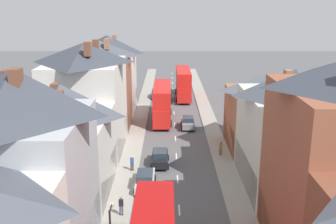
% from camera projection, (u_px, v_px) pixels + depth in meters
% --- Properties ---
extents(pavement_left, '(2.20, 104.00, 0.14)m').
position_uv_depth(pavement_left, '(136.00, 133.00, 52.20)').
color(pavement_left, gray).
rests_on(pavement_left, ground).
extents(pavement_right, '(2.20, 104.00, 0.14)m').
position_uv_depth(pavement_right, '(213.00, 133.00, 52.21)').
color(pavement_right, gray).
rests_on(pavement_right, ground).
extents(centre_line_dashes, '(0.14, 97.80, 0.01)m').
position_uv_depth(centre_line_dashes, '(175.00, 138.00, 50.29)').
color(centre_line_dashes, silver).
rests_on(centre_line_dashes, ground).
extents(terrace_row_left, '(8.00, 64.87, 13.14)m').
position_uv_depth(terrace_row_left, '(64.00, 131.00, 34.76)').
color(terrace_row_left, '#ADB2B7').
rests_on(terrace_row_left, ground).
extents(double_decker_bus_mid_street, '(2.74, 10.80, 5.30)m').
position_uv_depth(double_decker_bus_mid_street, '(162.00, 102.00, 57.12)').
color(double_decker_bus_mid_street, red).
rests_on(double_decker_bus_mid_street, ground).
extents(double_decker_bus_far_approaching, '(2.74, 10.80, 5.30)m').
position_uv_depth(double_decker_bus_far_approaching, '(183.00, 83.00, 70.71)').
color(double_decker_bus_far_approaching, red).
rests_on(double_decker_bus_far_approaching, ground).
extents(car_near_blue, '(1.90, 4.19, 1.64)m').
position_uv_depth(car_near_blue, '(163.00, 96.00, 69.73)').
color(car_near_blue, navy).
rests_on(car_near_blue, ground).
extents(car_near_silver, '(1.90, 4.53, 1.60)m').
position_uv_depth(car_near_silver, '(145.00, 180.00, 36.76)').
color(car_near_silver, '#B7BABF').
rests_on(car_near_silver, ground).
extents(car_parked_left_a, '(1.90, 4.02, 1.69)m').
position_uv_depth(car_parked_left_a, '(160.00, 157.00, 41.91)').
color(car_parked_left_a, black).
rests_on(car_parked_left_a, ground).
extents(car_parked_right_a, '(1.90, 3.85, 1.68)m').
position_uv_depth(car_parked_right_a, '(188.00, 122.00, 54.16)').
color(car_parked_right_a, gray).
rests_on(car_parked_right_a, ground).
extents(car_mid_black, '(1.90, 4.19, 1.59)m').
position_uv_depth(car_mid_black, '(156.00, 94.00, 71.52)').
color(car_mid_black, navy).
rests_on(car_mid_black, ground).
extents(pedestrian_mid_right, '(0.36, 0.22, 1.61)m').
position_uv_depth(pedestrian_mid_right, '(121.00, 205.00, 31.66)').
color(pedestrian_mid_right, '#3D4256').
rests_on(pedestrian_mid_right, pavement_left).
extents(pedestrian_far_left, '(0.36, 0.22, 1.61)m').
position_uv_depth(pedestrian_far_left, '(132.00, 162.00, 40.14)').
color(pedestrian_far_left, '#23232D').
rests_on(pedestrian_far_left, pavement_left).
extents(pedestrian_far_right, '(0.36, 0.22, 1.61)m').
position_uv_depth(pedestrian_far_right, '(220.00, 148.00, 44.18)').
color(pedestrian_far_right, brown).
rests_on(pedestrian_far_right, pavement_right).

